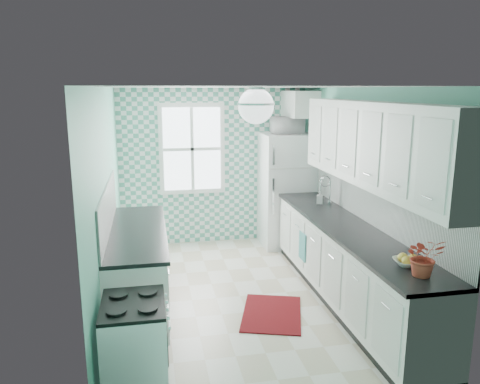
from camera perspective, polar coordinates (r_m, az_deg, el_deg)
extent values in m
cube|color=silver|center=(5.87, -0.01, -12.66)|extent=(3.00, 4.40, 0.02)
cube|color=white|center=(5.31, -0.01, 12.78)|extent=(3.00, 4.40, 0.02)
cube|color=#66C0A5|center=(7.59, -3.22, 3.12)|extent=(3.00, 0.02, 2.50)
cube|color=#66C0A5|center=(3.40, 7.24, -8.86)|extent=(3.00, 0.02, 2.50)
cube|color=#66C0A5|center=(5.38, -16.01, -1.26)|extent=(0.02, 4.40, 2.50)
cube|color=#66C0A5|center=(5.92, 14.48, 0.07)|extent=(0.02, 4.40, 2.50)
cube|color=teal|center=(7.57, -3.20, 3.10)|extent=(3.00, 0.01, 2.50)
cube|color=white|center=(7.47, -5.87, 5.25)|extent=(1.04, 0.05, 1.44)
cube|color=white|center=(7.45, -5.86, 5.23)|extent=(0.90, 0.02, 1.30)
cube|color=white|center=(5.58, 15.99, -1.35)|extent=(0.02, 3.60, 0.51)
cube|color=white|center=(5.32, -15.80, -2.01)|extent=(0.02, 2.15, 0.51)
cube|color=white|center=(5.21, 15.94, 5.59)|extent=(0.33, 3.20, 0.90)
cube|color=white|center=(7.42, 7.27, 10.59)|extent=(0.40, 0.74, 0.40)
cylinder|color=silver|center=(4.53, 1.98, 12.45)|extent=(0.14, 0.14, 0.04)
cylinder|color=silver|center=(4.53, 1.97, 11.56)|extent=(0.02, 0.02, 0.12)
sphere|color=white|center=(4.53, 1.96, 10.43)|extent=(0.34, 0.34, 0.34)
cube|color=white|center=(5.68, 12.92, -8.83)|extent=(0.60, 3.60, 0.90)
cube|color=black|center=(5.52, 13.01, -4.29)|extent=(0.63, 3.60, 0.04)
cube|color=white|center=(5.53, -12.33, -9.39)|extent=(0.60, 2.15, 0.90)
cube|color=black|center=(5.37, -12.40, -4.72)|extent=(0.63, 2.15, 0.04)
cube|color=silver|center=(7.51, 5.64, 0.26)|extent=(0.78, 0.74, 1.80)
cube|color=silver|center=(7.09, 6.57, 2.90)|extent=(0.77, 0.01, 0.02)
cube|color=silver|center=(6.95, 4.13, 4.55)|extent=(0.03, 0.03, 0.30)
cube|color=silver|center=(7.06, 4.05, -0.51)|extent=(0.03, 0.03, 0.54)
cube|color=silver|center=(4.16, -12.67, -17.98)|extent=(0.51, 0.65, 0.76)
cube|color=black|center=(3.98, -12.94, -13.23)|extent=(0.51, 0.65, 0.03)
cube|color=black|center=(4.13, -8.93, -17.27)|extent=(0.01, 0.43, 0.26)
cube|color=silver|center=(6.42, 9.49, -1.76)|extent=(0.45, 0.38, 0.12)
cylinder|color=silver|center=(6.44, 10.92, 0.04)|extent=(0.02, 0.02, 0.30)
torus|color=silver|center=(6.38, 10.46, 1.68)|extent=(0.16, 0.02, 0.16)
cube|color=#6E1304|center=(5.45, 3.91, -14.54)|extent=(0.89, 1.07, 0.01)
cube|color=teal|center=(6.17, 7.61, -6.57)|extent=(0.03, 0.24, 0.37)
imported|color=white|center=(4.47, 19.73, -8.08)|extent=(0.26, 0.26, 0.06)
imported|color=red|center=(4.23, 21.54, -7.35)|extent=(0.35, 0.32, 0.34)
imported|color=#98C1CE|center=(6.49, 9.70, -0.65)|extent=(0.10, 0.10, 0.18)
imported|color=silver|center=(7.37, 5.81, 8.10)|extent=(0.48, 0.34, 0.26)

